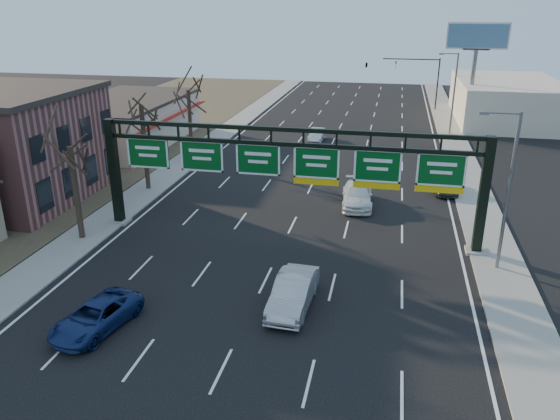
% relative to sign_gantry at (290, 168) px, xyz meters
% --- Properties ---
extents(ground, '(160.00, 160.00, 0.00)m').
position_rel_sign_gantry_xyz_m(ground, '(-0.16, -8.00, -4.63)').
color(ground, black).
rests_on(ground, ground).
extents(sidewalk_left, '(3.00, 120.00, 0.12)m').
position_rel_sign_gantry_xyz_m(sidewalk_left, '(-12.96, 12.00, -4.57)').
color(sidewalk_left, gray).
rests_on(sidewalk_left, ground).
extents(sidewalk_right, '(3.00, 120.00, 0.12)m').
position_rel_sign_gantry_xyz_m(sidewalk_right, '(12.64, 12.00, -4.57)').
color(sidewalk_right, gray).
rests_on(sidewalk_right, ground).
extents(dirt_strip_left, '(21.00, 120.00, 0.06)m').
position_rel_sign_gantry_xyz_m(dirt_strip_left, '(-25.16, 12.00, -4.60)').
color(dirt_strip_left, '#473D2B').
rests_on(dirt_strip_left, ground).
extents(lane_markings, '(21.60, 120.00, 0.01)m').
position_rel_sign_gantry_xyz_m(lane_markings, '(-0.16, 12.00, -4.62)').
color(lane_markings, white).
rests_on(lane_markings, ground).
extents(sign_gantry, '(24.60, 1.20, 7.20)m').
position_rel_sign_gantry_xyz_m(sign_gantry, '(0.00, 0.00, 0.00)').
color(sign_gantry, black).
rests_on(sign_gantry, ground).
extents(brick_block, '(10.40, 12.40, 8.30)m').
position_rel_sign_gantry_xyz_m(brick_block, '(-21.66, 3.00, -0.47)').
color(brick_block, '#975652').
rests_on(brick_block, ground).
extents(cream_strip, '(10.90, 18.40, 4.70)m').
position_rel_sign_gantry_xyz_m(cream_strip, '(-21.64, 21.00, -2.27)').
color(cream_strip, beige).
rests_on(cream_strip, ground).
extents(building_right_distant, '(12.00, 20.00, 5.00)m').
position_rel_sign_gantry_xyz_m(building_right_distant, '(19.84, 42.00, -2.13)').
color(building_right_distant, beige).
rests_on(building_right_distant, ground).
extents(tree_gantry, '(3.60, 3.60, 8.48)m').
position_rel_sign_gantry_xyz_m(tree_gantry, '(-12.96, -3.00, 2.48)').
color(tree_gantry, '#2C2318').
rests_on(tree_gantry, sidewalk_left).
extents(tree_mid, '(3.60, 3.60, 9.24)m').
position_rel_sign_gantry_xyz_m(tree_mid, '(-12.96, 7.00, 3.23)').
color(tree_mid, '#2C2318').
rests_on(tree_mid, sidewalk_left).
extents(tree_far, '(3.60, 3.60, 8.86)m').
position_rel_sign_gantry_xyz_m(tree_far, '(-12.96, 17.00, 2.86)').
color(tree_far, '#2C2318').
rests_on(tree_far, sidewalk_left).
extents(streetlight_near, '(2.15, 0.22, 9.00)m').
position_rel_sign_gantry_xyz_m(streetlight_near, '(12.31, -2.00, 0.45)').
color(streetlight_near, slate).
rests_on(streetlight_near, sidewalk_right).
extents(streetlight_far, '(2.15, 0.22, 9.00)m').
position_rel_sign_gantry_xyz_m(streetlight_far, '(12.31, 32.00, 0.45)').
color(streetlight_far, slate).
rests_on(streetlight_far, sidewalk_right).
extents(billboard_right, '(7.00, 0.50, 12.00)m').
position_rel_sign_gantry_xyz_m(billboard_right, '(14.84, 36.98, 4.43)').
color(billboard_right, slate).
rests_on(billboard_right, ground).
extents(traffic_signal_mast, '(10.16, 0.54, 7.00)m').
position_rel_sign_gantry_xyz_m(traffic_signal_mast, '(5.53, 47.00, 0.87)').
color(traffic_signal_mast, black).
rests_on(traffic_signal_mast, ground).
extents(car_blue_suv, '(3.18, 5.13, 1.33)m').
position_rel_sign_gantry_xyz_m(car_blue_suv, '(-6.74, -12.21, -3.97)').
color(car_blue_suv, navy).
rests_on(car_blue_suv, ground).
extents(car_silver_sedan, '(1.98, 5.06, 1.64)m').
position_rel_sign_gantry_xyz_m(car_silver_sedan, '(1.83, -8.45, -3.81)').
color(car_silver_sedan, '#A6A7AB').
rests_on(car_silver_sedan, ground).
extents(car_white_wagon, '(2.56, 5.47, 1.55)m').
position_rel_sign_gantry_xyz_m(car_white_wagon, '(3.83, 6.85, -3.86)').
color(car_white_wagon, white).
rests_on(car_white_wagon, ground).
extents(car_grey_far, '(2.56, 4.63, 1.49)m').
position_rel_sign_gantry_xyz_m(car_grey_far, '(10.26, 11.34, -3.88)').
color(car_grey_far, '#3E4043').
rests_on(car_grey_far, ground).
extents(car_silver_distant, '(1.52, 4.17, 1.36)m').
position_rel_sign_gantry_xyz_m(car_silver_distant, '(-1.90, 25.84, -3.95)').
color(car_silver_distant, '#B9B9BF').
rests_on(car_silver_distant, ground).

